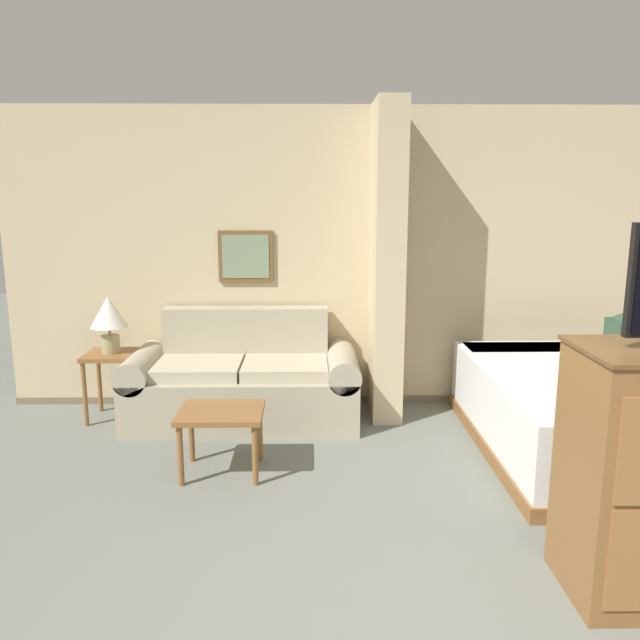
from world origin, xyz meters
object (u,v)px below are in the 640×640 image
object	(u,v)px
bed	(605,411)
coffee_table	(221,420)
couch	(244,382)
backpack	(633,344)
table_lamp	(109,316)

from	to	relation	value
bed	coffee_table	bearing A→B (deg)	-172.66
couch	coffee_table	world-z (taller)	couch
couch	coffee_table	size ratio (longest dim) A/B	3.39
coffee_table	backpack	bearing A→B (deg)	5.86
bed	backpack	world-z (taller)	backpack
coffee_table	table_lamp	bearing A→B (deg)	134.50
table_lamp	bed	size ratio (longest dim) A/B	0.22
couch	table_lamp	bearing A→B (deg)	178.08
bed	couch	bearing A→B (deg)	165.97
coffee_table	backpack	distance (m)	2.94
coffee_table	table_lamp	size ratio (longest dim) A/B	1.18
couch	table_lamp	xyz separation A→B (m)	(-1.10, 0.04, 0.56)
couch	bed	size ratio (longest dim) A/B	0.90
couch	backpack	distance (m)	2.99
table_lamp	backpack	xyz separation A→B (m)	(3.95, -0.78, -0.06)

